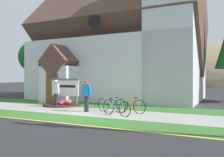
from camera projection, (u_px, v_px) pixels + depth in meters
The scene contains 15 objects.
ground at pixel (111, 107), 14.48m from camera, with size 140.00×140.00×0.00m, color #2B2B2D.
sidewalk_slab at pixel (59, 109), 13.27m from camera, with size 32.00×2.72×0.01m, color #A8A59E.
grass_verge at pixel (30, 115), 11.32m from camera, with size 32.00×1.61×0.01m, color #38722D.
church_lawn at pixel (84, 105), 15.62m from camera, with size 24.00×2.51×0.01m, color #38722D.
curb_paint_stripe at pixel (14, 118), 10.46m from camera, with size 28.00×0.16×0.01m, color yellow.
church_building at pixel (123, 46), 20.09m from camera, with size 13.86×10.42×12.44m.
church_sign at pixel (65, 88), 15.34m from camera, with size 2.31×0.27×1.73m.
flower_bed at pixel (62, 104), 15.07m from camera, with size 2.36×2.36×0.34m.
bicycle_yellow at pixel (111, 105), 12.28m from camera, with size 1.75×0.28×0.82m.
bicycle_red at pixel (131, 106), 12.00m from camera, with size 1.73×0.34×0.82m.
bicycle_orange at pixel (116, 107), 11.19m from camera, with size 1.72×0.63×0.82m.
cyclist_in_yellow_jersey at pixel (87, 93), 12.36m from camera, with size 0.61×0.40×1.65m.
cyclist_in_orange_jersey at pixel (56, 91), 14.48m from camera, with size 0.60×0.39×1.65m.
yard_deciduous_tree at pixel (37, 57), 22.23m from camera, with size 3.29×3.29×5.26m.
distant_hill at pixel (174, 84), 65.20m from camera, with size 74.80×38.62×22.28m, color #847A5B.
Camera 1 is at (6.38, -9.00, 1.77)m, focal length 38.08 mm.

